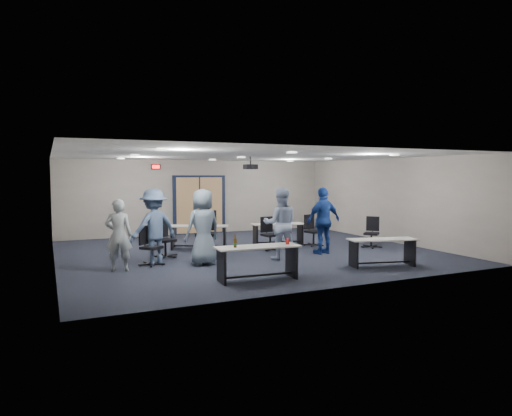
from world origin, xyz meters
name	(u,v)px	position (x,y,z in m)	size (l,w,h in m)	color
floor	(248,252)	(0.00, 0.00, 0.00)	(10.00, 10.00, 0.00)	black
back_wall	(199,197)	(0.00, 4.50, 1.35)	(10.00, 0.04, 2.70)	gray
front_wall	(343,218)	(0.00, -4.50, 1.35)	(10.00, 0.04, 2.70)	gray
left_wall	(53,210)	(-5.00, 0.00, 1.35)	(0.04, 9.00, 2.70)	gray
right_wall	(388,200)	(5.00, 0.00, 1.35)	(0.04, 9.00, 2.70)	gray
ceiling	(248,156)	(0.00, 0.00, 2.70)	(10.00, 9.00, 0.04)	silver
double_door	(200,205)	(0.00, 4.46, 1.05)	(2.00, 0.07, 2.20)	black
exit_sign	(156,167)	(-1.60, 4.44, 2.45)	(0.32, 0.07, 0.18)	black
ceiling_projector	(251,167)	(0.30, 0.50, 2.40)	(0.35, 0.32, 0.37)	black
ceiling_can_lights	(244,157)	(0.00, 0.25, 2.67)	(6.24, 5.74, 0.02)	white
table_front_left	(257,256)	(-1.22, -3.27, 0.49)	(1.78, 0.69, 0.97)	#A4A19A
table_front_right	(382,248)	(2.06, -3.21, 0.45)	(1.70, 0.91, 0.65)	#A4A19A
table_back_left	(199,233)	(-1.12, 1.03, 0.47)	(1.79, 1.22, 0.69)	#A4A19A
table_back_right	(278,230)	(1.36, 0.79, 0.45)	(1.71, 0.84, 0.66)	#A4A19A
chair_back_a	(165,239)	(-2.33, 0.07, 0.50)	(0.62, 0.62, 0.99)	black
chair_back_b	(206,232)	(-1.17, 0.21, 0.59)	(0.74, 0.74, 1.18)	black
chair_back_c	(270,234)	(0.70, -0.01, 0.48)	(0.60, 0.60, 0.95)	black
chair_back_d	(314,230)	(2.25, 0.15, 0.48)	(0.60, 0.60, 0.95)	black
chair_loose_left	(151,246)	(-2.88, -0.81, 0.47)	(0.59, 0.59, 0.94)	black
chair_loose_right	(371,232)	(3.63, -0.87, 0.46)	(0.58, 0.58, 0.92)	black
person_gray	(119,235)	(-3.68, -1.17, 0.82)	(0.60, 0.39, 1.63)	#919B9F
person_plaid	(203,227)	(-1.73, -1.26, 0.92)	(0.89, 0.58, 1.83)	slate
person_lightblue	(281,224)	(0.29, -1.40, 0.92)	(0.89, 0.69, 1.83)	#94A5C5
person_navy	(324,221)	(1.76, -1.15, 0.92)	(1.07, 0.45, 1.83)	navy
person_back	(154,227)	(-2.80, -0.71, 0.92)	(1.18, 0.68, 1.83)	#485E83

